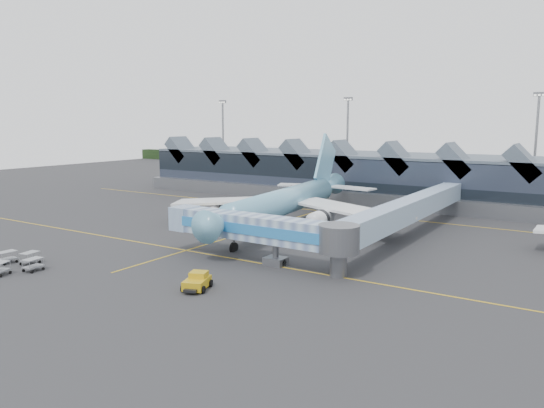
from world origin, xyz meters
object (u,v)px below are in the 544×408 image
Objects in this scene: main_airliner at (288,201)px; fuel_truck at (217,213)px; jet_bridge at (268,231)px; pushback_tug at (197,282)px.

main_airliner reaches higher than fuel_truck.
jet_bridge is 6.32× the size of pushback_tug.
main_airliner is 11.22× the size of pushback_tug.
jet_bridge reaches higher than pushback_tug.
jet_bridge is 12.01m from pushback_tug.
jet_bridge is at bearing 66.60° from pushback_tug.
fuel_truck is at bearing 105.05° from pushback_tug.
main_airliner reaches higher than pushback_tug.
main_airliner is 11.86m from fuel_truck.
main_airliner is 31.84m from pushback_tug.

